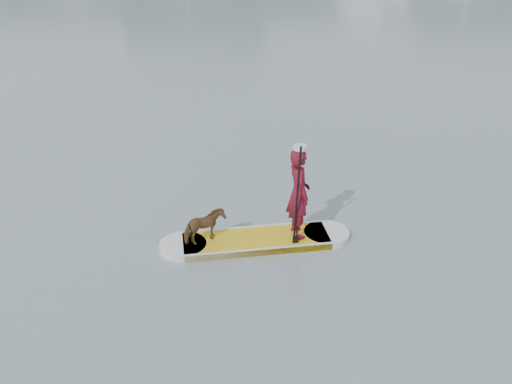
{
  "coord_description": "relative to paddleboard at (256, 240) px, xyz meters",
  "views": [
    {
      "loc": [
        -2.84,
        -5.77,
        5.34
      ],
      "look_at": [
        -2.99,
        2.54,
        1.0
      ],
      "focal_mm": 40.0,
      "sensor_mm": 36.0,
      "label": 1
    }
  ],
  "objects": [
    {
      "name": "ground",
      "position": [
        2.99,
        -2.54,
        -0.06
      ],
      "size": [
        140.0,
        140.0,
        0.0
      ],
      "primitive_type": "plane",
      "color": "slate",
      "rests_on": "ground"
    },
    {
      "name": "paddleboard",
      "position": [
        0.0,
        0.0,
        0.0
      ],
      "size": [
        3.26,
        1.23,
        0.12
      ],
      "rotation": [
        0.0,
        0.0,
        0.17
      ],
      "color": "gold",
      "rests_on": "ground"
    },
    {
      "name": "paddler",
      "position": [
        0.71,
        0.12,
        0.86
      ],
      "size": [
        0.53,
        0.66,
        1.59
      ],
      "primitive_type": "imported",
      "rotation": [
        0.0,
        0.0,
        1.85
      ],
      "color": "maroon",
      "rests_on": "paddleboard"
    },
    {
      "name": "white_cap",
      "position": [
        0.71,
        0.12,
        1.69
      ],
      "size": [
        0.22,
        0.22,
        0.07
      ],
      "primitive_type": "cylinder",
      "color": "silver",
      "rests_on": "paddler"
    },
    {
      "name": "dog",
      "position": [
        -0.86,
        -0.15,
        0.36
      ],
      "size": [
        0.76,
        0.66,
        0.59
      ],
      "primitive_type": "imported",
      "rotation": [
        0.0,
        0.0,
        2.18
      ],
      "color": "brown",
      "rests_on": "paddleboard"
    },
    {
      "name": "paddle",
      "position": [
        0.67,
        -0.16,
        0.74
      ],
      "size": [
        0.1,
        0.3,
        2.0
      ],
      "rotation": [
        0.0,
        0.0,
        0.17
      ],
      "color": "black",
      "rests_on": "ground"
    }
  ]
}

